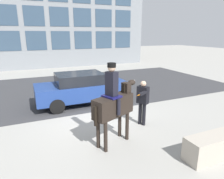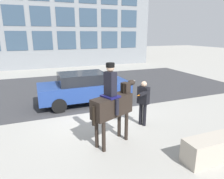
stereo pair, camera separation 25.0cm
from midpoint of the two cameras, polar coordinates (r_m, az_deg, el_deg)
name	(u,v)px [view 2 (the right image)]	position (r m, az deg, el deg)	size (l,w,h in m)	color
ground_plane	(94,117)	(8.15, -4.18, -7.80)	(80.00, 80.00, 0.00)	#9E9B93
road_surface	(72,88)	(12.52, -10.68, 0.43)	(20.06, 8.50, 0.01)	#38383A
mounted_horse_lead	(113,103)	(5.82, 1.44, -3.98)	(1.64, 0.93, 2.47)	black
pedestrian_bystander	(143,100)	(7.19, 9.90, -2.98)	(0.75, 0.74, 1.65)	black
street_car_near_lane	(84,88)	(9.53, -7.25, 0.54)	(4.23, 1.81, 1.48)	navy
planter_ledge	(223,146)	(6.41, 30.25, -13.69)	(2.45, 0.56, 0.65)	#ADA393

